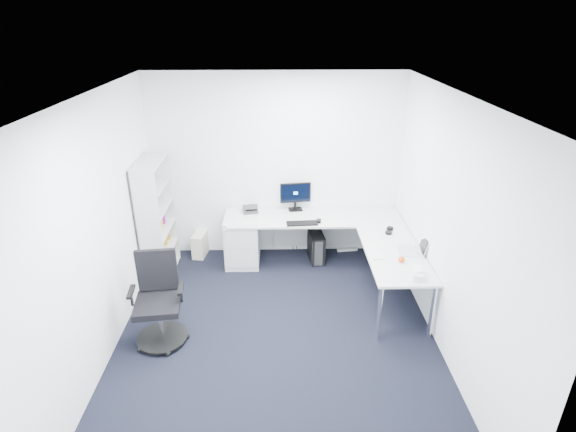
{
  "coord_description": "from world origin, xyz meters",
  "views": [
    {
      "loc": [
        0.04,
        -4.11,
        3.39
      ],
      "look_at": [
        0.15,
        1.05,
        1.05
      ],
      "focal_mm": 28.0,
      "sensor_mm": 36.0,
      "label": 1
    }
  ],
  "objects_px": {
    "l_desk": "(316,250)",
    "monitor": "(295,196)",
    "task_chair": "(157,302)",
    "laptop": "(408,244)",
    "bookshelf": "(157,220)"
  },
  "relations": [
    {
      "from": "bookshelf",
      "to": "laptop",
      "type": "xyz_separation_m",
      "value": [
        3.23,
        -0.76,
        0.0
      ]
    },
    {
      "from": "l_desk",
      "to": "task_chair",
      "type": "xyz_separation_m",
      "value": [
        -1.85,
        -1.43,
        0.16
      ]
    },
    {
      "from": "monitor",
      "to": "laptop",
      "type": "height_order",
      "value": "monitor"
    },
    {
      "from": "bookshelf",
      "to": "monitor",
      "type": "distance_m",
      "value": 1.98
    },
    {
      "from": "bookshelf",
      "to": "task_chair",
      "type": "relative_size",
      "value": 1.59
    },
    {
      "from": "l_desk",
      "to": "monitor",
      "type": "xyz_separation_m",
      "value": [
        -0.27,
        0.59,
        0.58
      ]
    },
    {
      "from": "bookshelf",
      "to": "task_chair",
      "type": "xyz_separation_m",
      "value": [
        0.33,
        -1.48,
        -0.31
      ]
    },
    {
      "from": "l_desk",
      "to": "bookshelf",
      "type": "bearing_deg",
      "value": 178.68
    },
    {
      "from": "bookshelf",
      "to": "laptop",
      "type": "bearing_deg",
      "value": -13.28
    },
    {
      "from": "l_desk",
      "to": "task_chair",
      "type": "bearing_deg",
      "value": -142.26
    },
    {
      "from": "bookshelf",
      "to": "monitor",
      "type": "xyz_separation_m",
      "value": [
        1.91,
        0.54,
        0.11
      ]
    },
    {
      "from": "l_desk",
      "to": "monitor",
      "type": "height_order",
      "value": "monitor"
    },
    {
      "from": "bookshelf",
      "to": "laptop",
      "type": "height_order",
      "value": "bookshelf"
    },
    {
      "from": "bookshelf",
      "to": "task_chair",
      "type": "distance_m",
      "value": 1.55
    },
    {
      "from": "task_chair",
      "to": "laptop",
      "type": "xyz_separation_m",
      "value": [
        2.91,
        0.72,
        0.31
      ]
    }
  ]
}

